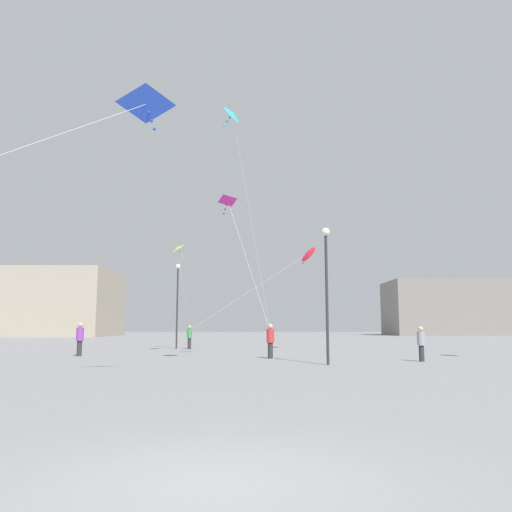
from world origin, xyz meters
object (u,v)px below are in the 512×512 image
object	(u,v)px
kite_crimson_diamond	(307,254)
building_centre_hall	(453,308)
person_in_red	(270,339)
kite_cyan_diamond	(233,118)
kite_cobalt_delta	(137,108)
lamppost_west	(177,293)
lamppost_east	(326,274)
building_left_hall	(41,303)
kite_lime_diamond	(178,249)
person_in_purple	(80,338)
kite_magenta_delta	(229,204)
person_in_green	(190,336)
person_in_grey	(421,342)

from	to	relation	value
kite_crimson_diamond	building_centre_hall	distance (m)	67.93
person_in_red	kite_cyan_diamond	xyz separation A→B (m)	(-1.60, -4.93, 9.47)
kite_cobalt_delta	lamppost_west	size ratio (longest dim) A/B	1.70
kite_cobalt_delta	lamppost_east	distance (m)	10.41
building_left_hall	building_centre_hall	distance (m)	72.73
kite_lime_diamond	kite_cyan_diamond	xyz separation A→B (m)	(4.26, -11.42, 3.90)
person_in_red	kite_lime_diamond	xyz separation A→B (m)	(-5.86, 6.49, 5.57)
lamppost_west	kite_lime_diamond	bearing A→B (deg)	-80.77
person_in_purple	kite_cyan_diamond	size ratio (longest dim) A/B	0.18
kite_magenta_delta	lamppost_east	size ratio (longest dim) A/B	1.26
person_in_green	kite_lime_diamond	bearing A→B (deg)	56.59
person_in_green	person_in_grey	size ratio (longest dim) A/B	1.05
building_left_hall	lamppost_west	bearing A→B (deg)	-56.97
kite_lime_diamond	kite_cyan_diamond	bearing A→B (deg)	-69.53
person_in_grey	person_in_purple	distance (m)	17.47
kite_magenta_delta	building_centre_hall	world-z (taller)	building_centre_hall
kite_cyan_diamond	kite_magenta_delta	world-z (taller)	kite_cyan_diamond
kite_lime_diamond	building_centre_hall	world-z (taller)	building_centre_hall
building_left_hall	lamppost_east	xyz separation A→B (m)	(40.11, -63.16, -1.64)
person_in_red	kite_crimson_diamond	world-z (taller)	kite_crimson_diamond
building_left_hall	person_in_red	bearing A→B (deg)	-57.37
building_left_hall	building_centre_hall	world-z (taller)	building_left_hall
person_in_red	kite_cyan_diamond	world-z (taller)	kite_cyan_diamond
person_in_grey	person_in_purple	world-z (taller)	person_in_purple
kite_cobalt_delta	kite_lime_diamond	world-z (taller)	kite_cobalt_delta
person_in_red	kite_cobalt_delta	size ratio (longest dim) A/B	0.17
kite_cobalt_delta	kite_crimson_diamond	bearing A→B (deg)	71.76
kite_crimson_diamond	lamppost_west	bearing A→B (deg)	168.29
person_in_purple	kite_cobalt_delta	size ratio (longest dim) A/B	0.17
person_in_green	lamppost_east	bearing A→B (deg)	88.34
building_centre_hall	building_left_hall	bearing A→B (deg)	-171.89
person_in_purple	kite_crimson_diamond	size ratio (longest dim) A/B	0.20
person_in_purple	building_left_hall	world-z (taller)	building_left_hall
kite_cobalt_delta	kite_lime_diamond	xyz separation A→B (m)	(-1.80, 17.66, -1.56)
person_in_purple	person_in_green	bearing A→B (deg)	105.61
kite_cyan_diamond	building_centre_hall	world-z (taller)	kite_cyan_diamond
kite_crimson_diamond	kite_cyan_diamond	distance (m)	15.20
kite_cobalt_delta	person_in_red	bearing A→B (deg)	70.02
person_in_purple	kite_cobalt_delta	world-z (taller)	kite_cobalt_delta
person_in_grey	kite_cobalt_delta	distance (m)	15.93
kite_lime_diamond	building_left_hall	size ratio (longest dim) A/B	0.23
person_in_purple	kite_cyan_diamond	bearing A→B (deg)	5.01
person_in_purple	building_centre_hall	world-z (taller)	building_centre_hall
kite_cobalt_delta	kite_magenta_delta	world-z (taller)	kite_cobalt_delta
kite_cobalt_delta	lamppost_west	world-z (taller)	kite_cobalt_delta
kite_crimson_diamond	kite_magenta_delta	bearing A→B (deg)	-121.00
person_in_green	person_in_purple	world-z (taller)	person_in_purple
lamppost_east	person_in_purple	bearing A→B (deg)	154.42
kite_lime_diamond	building_centre_hall	size ratio (longest dim) A/B	0.24
person_in_purple	building_left_hall	distance (m)	63.61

